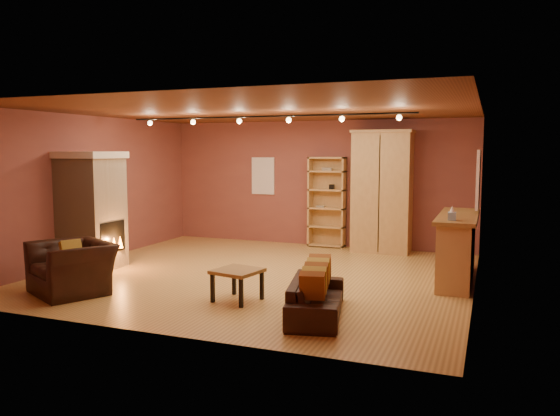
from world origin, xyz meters
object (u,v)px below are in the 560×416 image
at_px(bar_counter, 457,247).
at_px(loveseat, 316,290).
at_px(armchair, 72,259).
at_px(coffee_table, 237,274).
at_px(fireplace, 92,210).
at_px(bookcase, 327,201).
at_px(armoire, 382,191).

xyz_separation_m(bar_counter, loveseat, (-1.58, -2.68, -0.21)).
relative_size(bar_counter, armchair, 1.65).
xyz_separation_m(bar_counter, coffee_table, (-2.84, -2.41, -0.17)).
bearing_deg(armchair, fireplace, 147.22).
distance_m(bar_counter, loveseat, 3.12).
bearing_deg(bookcase, fireplace, -131.69).
height_order(armoire, coffee_table, armoire).
relative_size(armoire, coffee_table, 3.63).
distance_m(bookcase, loveseat, 5.25).
bearing_deg(bookcase, armoire, -9.96).
bearing_deg(armoire, armchair, -126.21).
height_order(bookcase, armchair, bookcase).
bearing_deg(armchair, loveseat, 30.48).
bearing_deg(fireplace, loveseat, -15.50).
height_order(loveseat, armchair, armchair).
height_order(armchair, coffee_table, armchair).
height_order(loveseat, coffee_table, loveseat).
distance_m(fireplace, bookcase, 5.01).
distance_m(loveseat, coffee_table, 1.29).
height_order(bar_counter, loveseat, bar_counter).
xyz_separation_m(bookcase, bar_counter, (2.91, -2.36, -0.46)).
xyz_separation_m(armoire, loveseat, (0.08, -4.82, -0.94)).
relative_size(bookcase, bar_counter, 0.87).
bearing_deg(bookcase, bar_counter, -39.02).
xyz_separation_m(bookcase, armchair, (-2.44, -5.27, -0.50)).
bearing_deg(bar_counter, loveseat, -120.49).
distance_m(armoire, bar_counter, 2.80).
distance_m(loveseat, armchair, 3.78).
xyz_separation_m(fireplace, armoire, (4.59, 3.52, 0.22)).
height_order(fireplace, loveseat, fireplace).
height_order(fireplace, coffee_table, fireplace).
relative_size(armoire, armchair, 1.84).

